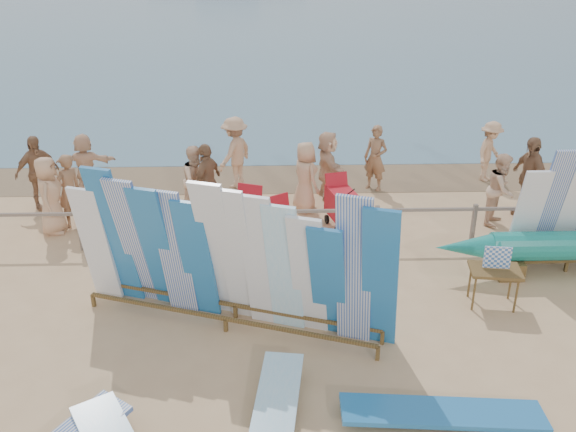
{
  "coord_description": "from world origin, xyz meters",
  "views": [
    {
      "loc": [
        -0.15,
        -8.2,
        5.73
      ],
      "look_at": [
        0.17,
        2.24,
        1.04
      ],
      "focal_mm": 38.0,
      "sensor_mm": 36.0,
      "label": 1
    }
  ],
  "objects_px": {
    "side_surfboard_rack": "(571,214)",
    "beachgoer_4": "(207,182)",
    "beachgoer_extra_1": "(37,173)",
    "beachgoer_8": "(501,189)",
    "beachgoer_1": "(69,191)",
    "vendor_table": "(493,286)",
    "beachgoer_6": "(305,177)",
    "beach_chair_right": "(284,223)",
    "beachgoer_5": "(327,165)",
    "beach_chair_left": "(246,215)",
    "beachgoer_2": "(197,180)",
    "beachgoer_10": "(528,177)",
    "beachgoer_3": "(235,153)",
    "main_surfboard_rack": "(228,261)",
    "flat_board_d": "(442,419)",
    "beachgoer_9": "(490,152)",
    "stroller": "(341,208)",
    "beachgoer_0": "(50,195)",
    "beachgoer_7": "(375,158)",
    "beachgoer_11": "(85,164)"
  },
  "relations": [
    {
      "from": "side_surfboard_rack",
      "to": "beachgoer_4",
      "type": "height_order",
      "value": "side_surfboard_rack"
    },
    {
      "from": "beachgoer_extra_1",
      "to": "beachgoer_8",
      "type": "bearing_deg",
      "value": -49.21
    },
    {
      "from": "beachgoer_1",
      "to": "beachgoer_extra_1",
      "type": "distance_m",
      "value": 1.43
    },
    {
      "from": "vendor_table",
      "to": "beachgoer_6",
      "type": "height_order",
      "value": "beachgoer_6"
    },
    {
      "from": "beach_chair_right",
      "to": "beachgoer_5",
      "type": "distance_m",
      "value": 2.36
    },
    {
      "from": "beach_chair_left",
      "to": "beachgoer_2",
      "type": "relative_size",
      "value": 0.55
    },
    {
      "from": "beachgoer_10",
      "to": "beachgoer_8",
      "type": "bearing_deg",
      "value": -75.91
    },
    {
      "from": "side_surfboard_rack",
      "to": "beachgoer_8",
      "type": "bearing_deg",
      "value": 104.58
    },
    {
      "from": "beachgoer_8",
      "to": "beachgoer_3",
      "type": "xyz_separation_m",
      "value": [
        -5.93,
        2.42,
        0.1
      ]
    },
    {
      "from": "beach_chair_left",
      "to": "beach_chair_right",
      "type": "relative_size",
      "value": 1.09
    },
    {
      "from": "side_surfboard_rack",
      "to": "beach_chair_left",
      "type": "xyz_separation_m",
      "value": [
        -6.15,
        2.04,
        -0.85
      ]
    },
    {
      "from": "beachgoer_extra_1",
      "to": "beachgoer_3",
      "type": "xyz_separation_m",
      "value": [
        4.5,
        1.25,
        0.03
      ]
    },
    {
      "from": "main_surfboard_rack",
      "to": "beachgoer_4",
      "type": "relative_size",
      "value": 2.97
    },
    {
      "from": "flat_board_d",
      "to": "beachgoer_9",
      "type": "xyz_separation_m",
      "value": [
        3.45,
        8.74,
        0.79
      ]
    },
    {
      "from": "main_surfboard_rack",
      "to": "beachgoer_extra_1",
      "type": "xyz_separation_m",
      "value": [
        -4.72,
        4.98,
        -0.3
      ]
    },
    {
      "from": "beachgoer_6",
      "to": "beachgoer_4",
      "type": "xyz_separation_m",
      "value": [
        -2.21,
        -0.36,
        0.05
      ]
    },
    {
      "from": "stroller",
      "to": "beachgoer_9",
      "type": "height_order",
      "value": "beachgoer_9"
    },
    {
      "from": "beachgoer_1",
      "to": "vendor_table",
      "type": "bearing_deg",
      "value": 105.21
    },
    {
      "from": "main_surfboard_rack",
      "to": "beachgoer_3",
      "type": "bearing_deg",
      "value": 111.22
    },
    {
      "from": "beachgoer_4",
      "to": "beachgoer_2",
      "type": "distance_m",
      "value": 0.37
    },
    {
      "from": "main_surfboard_rack",
      "to": "beach_chair_right",
      "type": "bearing_deg",
      "value": 93.77
    },
    {
      "from": "beachgoer_9",
      "to": "beachgoer_2",
      "type": "bearing_deg",
      "value": 144.76
    },
    {
      "from": "beachgoer_0",
      "to": "vendor_table",
      "type": "bearing_deg",
      "value": -114.05
    },
    {
      "from": "stroller",
      "to": "beachgoer_7",
      "type": "height_order",
      "value": "beachgoer_7"
    },
    {
      "from": "side_surfboard_rack",
      "to": "beachgoer_2",
      "type": "bearing_deg",
      "value": 158.36
    },
    {
      "from": "flat_board_d",
      "to": "beachgoer_2",
      "type": "relative_size",
      "value": 1.67
    },
    {
      "from": "beachgoer_9",
      "to": "beachgoer_11",
      "type": "bearing_deg",
      "value": 133.66
    },
    {
      "from": "beachgoer_5",
      "to": "beachgoer_0",
      "type": "bearing_deg",
      "value": 97.0
    },
    {
      "from": "beachgoer_2",
      "to": "beachgoer_11",
      "type": "relative_size",
      "value": 1.05
    },
    {
      "from": "stroller",
      "to": "beachgoer_9",
      "type": "xyz_separation_m",
      "value": [
        4.17,
        2.83,
        0.32
      ]
    },
    {
      "from": "beach_chair_right",
      "to": "beachgoer_4",
      "type": "height_order",
      "value": "beachgoer_4"
    },
    {
      "from": "beachgoer_1",
      "to": "beach_chair_right",
      "type": "bearing_deg",
      "value": 121.64
    },
    {
      "from": "beachgoer_8",
      "to": "beachgoer_3",
      "type": "bearing_deg",
      "value": 101.16
    },
    {
      "from": "beachgoer_extra_1",
      "to": "beachgoer_5",
      "type": "height_order",
      "value": "beachgoer_extra_1"
    },
    {
      "from": "flat_board_d",
      "to": "beachgoer_7",
      "type": "bearing_deg",
      "value": -1.19
    },
    {
      "from": "beachgoer_9",
      "to": "beachgoer_5",
      "type": "xyz_separation_m",
      "value": [
        -4.31,
        -1.05,
        0.04
      ]
    },
    {
      "from": "beach_chair_left",
      "to": "beachgoer_1",
      "type": "bearing_deg",
      "value": -161.49
    },
    {
      "from": "beachgoer_1",
      "to": "beachgoer_9",
      "type": "height_order",
      "value": "beachgoer_1"
    },
    {
      "from": "side_surfboard_rack",
      "to": "beachgoer_4",
      "type": "bearing_deg",
      "value": 159.35
    },
    {
      "from": "beachgoer_8",
      "to": "beachgoer_7",
      "type": "relative_size",
      "value": 0.97
    },
    {
      "from": "main_surfboard_rack",
      "to": "beachgoer_5",
      "type": "distance_m",
      "value": 5.8
    },
    {
      "from": "beachgoer_10",
      "to": "beachgoer_2",
      "type": "xyz_separation_m",
      "value": [
        -7.46,
        0.36,
        -0.13
      ]
    },
    {
      "from": "beachgoer_8",
      "to": "beach_chair_right",
      "type": "bearing_deg",
      "value": 128.05
    },
    {
      "from": "stroller",
      "to": "beachgoer_11",
      "type": "bearing_deg",
      "value": 146.14
    },
    {
      "from": "beachgoer_extra_1",
      "to": "beachgoer_11",
      "type": "relative_size",
      "value": 1.14
    },
    {
      "from": "main_surfboard_rack",
      "to": "beachgoer_10",
      "type": "bearing_deg",
      "value": 52.2
    },
    {
      "from": "beachgoer_8",
      "to": "beachgoer_11",
      "type": "height_order",
      "value": "beachgoer_8"
    },
    {
      "from": "beachgoer_8",
      "to": "beachgoer_extra_1",
      "type": "distance_m",
      "value": 10.5
    },
    {
      "from": "beachgoer_10",
      "to": "beachgoer_2",
      "type": "distance_m",
      "value": 7.47
    },
    {
      "from": "vendor_table",
      "to": "flat_board_d",
      "type": "xyz_separation_m",
      "value": [
        -1.56,
        -2.75,
        -0.37
      ]
    }
  ]
}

